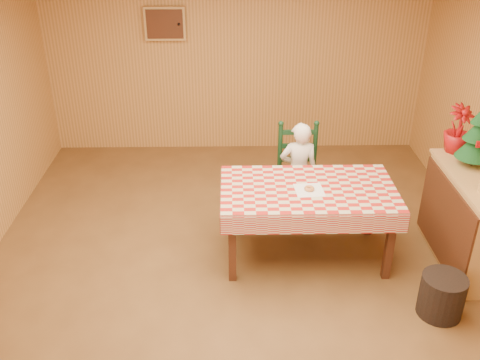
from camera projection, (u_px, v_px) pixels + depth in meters
The scene contains 11 objects.
ground at pixel (240, 279), 5.03m from camera, with size 6.00×6.00×0.00m, color brown.
cabin_walls at pixel (239, 73), 4.64m from camera, with size 5.10×6.05×2.65m.
dining_table at pixel (308, 195), 5.05m from camera, with size 1.66×0.96×0.77m.
ladder_chair at pixel (297, 174), 5.83m from camera, with size 0.44×0.40×1.08m.
seated_child at pixel (298, 172), 5.75m from camera, with size 0.41×0.27×1.12m, color white.
napkin at pixel (309, 190), 4.96m from camera, with size 0.26×0.26×0.00m, color white.
donut at pixel (309, 188), 4.96m from camera, with size 0.09×0.09×0.03m, color #C88248.
shelf_unit at pixel (471, 220), 5.08m from camera, with size 0.54×1.24×0.93m.
christmas_tree at pixel (477, 138), 4.94m from camera, with size 0.34×0.34×0.62m.
flower_arrangement at pixel (459, 129), 5.23m from camera, with size 0.27×0.27×0.48m, color #9B0E10.
storage_bin at pixel (442, 296), 4.54m from camera, with size 0.38×0.38×0.38m, color black.
Camera 1 is at (-0.08, -3.99, 3.20)m, focal length 40.00 mm.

